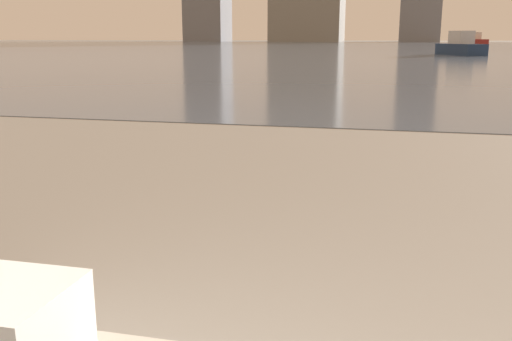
# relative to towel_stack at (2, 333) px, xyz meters

# --- Properties ---
(towel_stack) EXTENTS (0.22, 0.22, 0.16)m
(towel_stack) POSITION_rel_towel_stack_xyz_m (0.00, 0.00, 0.00)
(towel_stack) COLOR white
(towel_stack) RESTS_ON bathtub
(harbor_water) EXTENTS (180.00, 110.00, 0.01)m
(harbor_water) POSITION_rel_towel_stack_xyz_m (0.22, 61.03, -0.59)
(harbor_water) COLOR slate
(harbor_water) RESTS_ON ground_plane
(harbor_boat_1) EXTENTS (2.64, 3.86, 1.37)m
(harbor_boat_1) POSITION_rel_towel_stack_xyz_m (4.26, 34.66, -0.10)
(harbor_boat_1) COLOR navy
(harbor_boat_1) RESTS_ON harbor_water
(harbor_boat_3) EXTENTS (3.01, 4.35, 1.55)m
(harbor_boat_3) POSITION_rel_towel_stack_xyz_m (9.70, 73.62, -0.04)
(harbor_boat_3) COLOR maroon
(harbor_boat_3) RESTS_ON harbor_water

